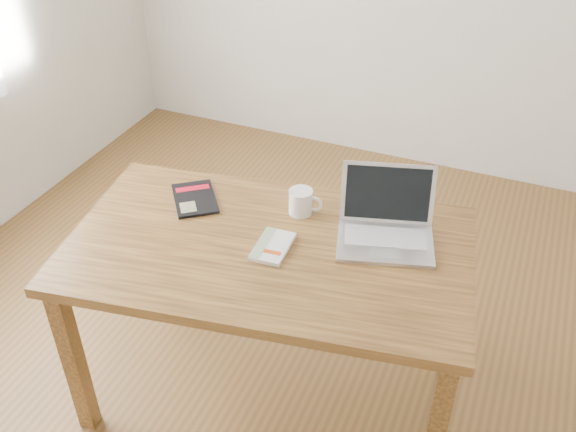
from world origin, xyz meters
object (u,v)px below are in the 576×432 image
at_px(desk, 269,265).
at_px(white_guidebook, 273,246).
at_px(coffee_mug, 302,201).
at_px(laptop, 386,225).
at_px(black_guidebook, 195,198).

bearing_deg(desk, white_guidebook, -34.07).
bearing_deg(coffee_mug, laptop, -9.16).
height_order(black_guidebook, laptop, laptop).
distance_m(desk, black_guidebook, 0.42).
distance_m(desk, laptop, 0.44).
bearing_deg(desk, laptop, 20.73).
bearing_deg(desk, black_guidebook, 149.37).
bearing_deg(laptop, white_guidebook, -163.28).
height_order(desk, coffee_mug, coffee_mug).
bearing_deg(white_guidebook, laptop, 29.13).
height_order(white_guidebook, black_guidebook, white_guidebook).
height_order(desk, laptop, laptop).
height_order(desk, black_guidebook, black_guidebook).
xyz_separation_m(black_guidebook, laptop, (0.74, 0.06, 0.04)).
xyz_separation_m(black_guidebook, coffee_mug, (0.41, 0.08, 0.04)).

